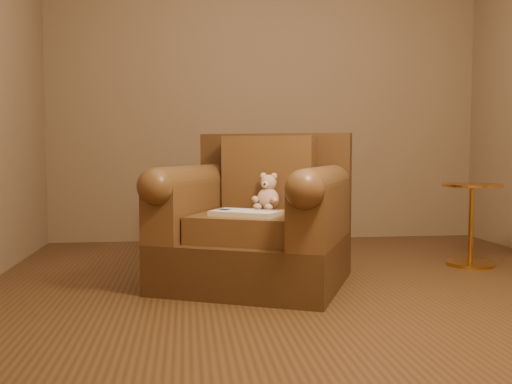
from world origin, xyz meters
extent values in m
plane|color=#50351B|center=(0.00, 0.00, 0.00)|extent=(4.00, 4.00, 0.00)
cube|color=#7E684D|center=(0.00, 2.00, 1.35)|extent=(4.00, 0.02, 2.70)
cube|color=#442D16|center=(-0.34, 0.18, 0.15)|extent=(1.37, 1.34, 0.29)
cube|color=#442D16|center=(-0.16, 0.59, 0.62)|extent=(1.00, 0.53, 0.65)
cube|color=brown|center=(-0.36, 0.14, 0.37)|extent=(0.86, 0.92, 0.16)
cube|color=brown|center=(-0.22, 0.47, 0.69)|extent=(0.62, 0.40, 0.47)
cube|color=brown|center=(-0.75, 0.31, 0.46)|extent=(0.56, 0.90, 0.34)
cube|color=brown|center=(0.02, -0.04, 0.46)|extent=(0.56, 0.90, 0.34)
cylinder|color=brown|center=(-0.75, 0.31, 0.63)|extent=(0.56, 0.90, 0.21)
cylinder|color=brown|center=(0.02, -0.04, 0.63)|extent=(0.56, 0.90, 0.21)
ellipsoid|color=beige|center=(-0.25, 0.30, 0.52)|extent=(0.14, 0.13, 0.15)
sphere|color=beige|center=(-0.24, 0.31, 0.62)|extent=(0.10, 0.10, 0.10)
ellipsoid|color=beige|center=(-0.27, 0.33, 0.67)|extent=(0.04, 0.02, 0.04)
ellipsoid|color=beige|center=(-0.21, 0.30, 0.67)|extent=(0.04, 0.02, 0.04)
ellipsoid|color=beige|center=(-0.27, 0.27, 0.61)|extent=(0.05, 0.03, 0.04)
sphere|color=black|center=(-0.27, 0.25, 0.62)|extent=(0.01, 0.01, 0.01)
ellipsoid|color=beige|center=(-0.33, 0.28, 0.52)|extent=(0.05, 0.09, 0.05)
ellipsoid|color=beige|center=(-0.22, 0.22, 0.52)|extent=(0.05, 0.09, 0.05)
ellipsoid|color=beige|center=(-0.32, 0.25, 0.47)|extent=(0.06, 0.09, 0.05)
ellipsoid|color=beige|center=(-0.26, 0.21, 0.47)|extent=(0.06, 0.09, 0.05)
cube|color=beige|center=(-0.42, -0.02, 0.46)|extent=(0.44, 0.39, 0.03)
cube|color=white|center=(-0.50, 0.03, 0.48)|extent=(0.28, 0.29, 0.00)
cube|color=white|center=(-0.34, -0.07, 0.48)|extent=(0.28, 0.29, 0.00)
cube|color=beige|center=(-0.42, -0.02, 0.48)|extent=(0.13, 0.20, 0.00)
cube|color=#0F1638|center=(-0.54, 0.05, 0.48)|extent=(0.10, 0.10, 0.00)
cube|color=slate|center=(-0.30, 0.00, 0.48)|extent=(0.17, 0.13, 0.00)
cylinder|color=gold|center=(1.27, 0.57, 0.01)|extent=(0.34, 0.34, 0.03)
cylinder|color=gold|center=(1.27, 0.57, 0.30)|extent=(0.03, 0.03, 0.55)
cylinder|color=gold|center=(1.27, 0.57, 0.58)|extent=(0.42, 0.42, 0.02)
cylinder|color=gold|center=(1.27, 0.57, 0.57)|extent=(0.03, 0.03, 0.02)
camera|label=1|loc=(-0.77, -3.28, 0.82)|focal=40.00mm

